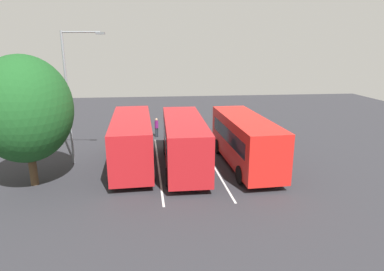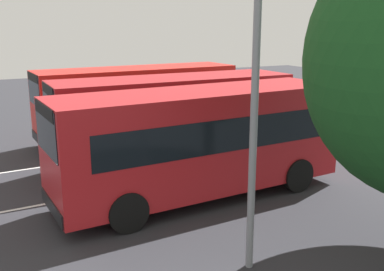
% 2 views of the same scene
% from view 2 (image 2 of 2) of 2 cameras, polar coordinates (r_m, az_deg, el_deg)
% --- Properties ---
extents(ground_plane, '(64.13, 64.13, 0.00)m').
position_cam_2_polar(ground_plane, '(17.09, -4.63, -3.80)').
color(ground_plane, '#2B2B30').
extents(bus_far_left, '(9.22, 2.99, 3.34)m').
position_cam_2_polar(bus_far_left, '(20.55, -7.01, 4.49)').
color(bus_far_left, red).
rests_on(bus_far_left, ground).
extents(bus_center_left, '(9.12, 2.68, 3.34)m').
position_cam_2_polar(bus_center_left, '(16.79, -2.33, 2.43)').
color(bus_center_left, '#AD191E').
rests_on(bus_center_left, ground).
extents(bus_center_right, '(9.23, 3.01, 3.34)m').
position_cam_2_polar(bus_center_right, '(13.46, 1.08, -0.49)').
color(bus_center_right, '#AD191E').
rests_on(bus_center_right, ground).
extents(street_lamp, '(0.52, 2.84, 8.88)m').
position_cam_2_polar(street_lamp, '(9.20, 7.57, 13.07)').
color(street_lamp, gray).
rests_on(street_lamp, ground).
extents(lane_stripe_outer_left, '(12.54, 0.57, 0.01)m').
position_cam_2_polar(lane_stripe_outer_left, '(18.76, -6.81, -2.21)').
color(lane_stripe_outer_left, silver).
rests_on(lane_stripe_outer_left, ground).
extents(lane_stripe_inner_left, '(12.54, 0.57, 0.01)m').
position_cam_2_polar(lane_stripe_inner_left, '(15.47, -1.97, -5.69)').
color(lane_stripe_inner_left, silver).
rests_on(lane_stripe_inner_left, ground).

